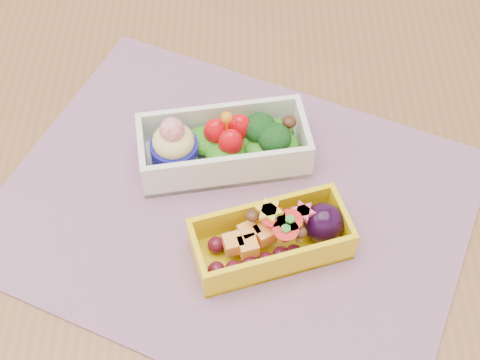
{
  "coord_description": "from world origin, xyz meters",
  "views": [
    {
      "loc": [
        0.01,
        -0.43,
        1.33
      ],
      "look_at": [
        0.01,
        -0.03,
        0.79
      ],
      "focal_mm": 51.2,
      "sensor_mm": 36.0,
      "label": 1
    }
  ],
  "objects_px": {
    "table": "(231,232)",
    "placemat": "(233,206)",
    "bento_white": "(223,145)",
    "bento_yellow": "(274,238)"
  },
  "relations": [
    {
      "from": "table",
      "to": "placemat",
      "type": "height_order",
      "value": "placemat"
    },
    {
      "from": "bento_yellow",
      "to": "table",
      "type": "bearing_deg",
      "value": 100.72
    },
    {
      "from": "placemat",
      "to": "table",
      "type": "bearing_deg",
      "value": 96.39
    },
    {
      "from": "table",
      "to": "placemat",
      "type": "relative_size",
      "value": 2.58
    },
    {
      "from": "bento_white",
      "to": "bento_yellow",
      "type": "relative_size",
      "value": 1.15
    },
    {
      "from": "placemat",
      "to": "bento_yellow",
      "type": "height_order",
      "value": "bento_yellow"
    },
    {
      "from": "placemat",
      "to": "bento_yellow",
      "type": "distance_m",
      "value": 0.07
    },
    {
      "from": "bento_white",
      "to": "table",
      "type": "bearing_deg",
      "value": -84.92
    },
    {
      "from": "bento_white",
      "to": "bento_yellow",
      "type": "distance_m",
      "value": 0.12
    },
    {
      "from": "placemat",
      "to": "bento_white",
      "type": "height_order",
      "value": "bento_white"
    }
  ]
}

